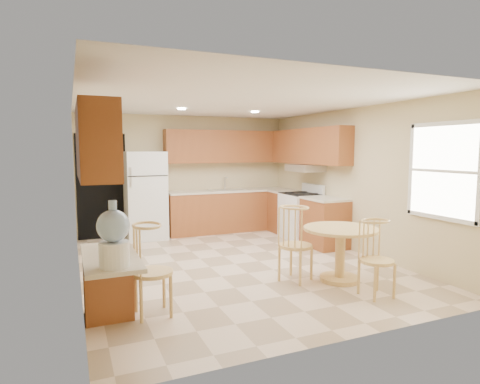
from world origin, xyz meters
name	(u,v)px	position (x,y,z in m)	size (l,w,h in m)	color
floor	(235,264)	(0.00, 0.00, 0.00)	(5.50, 5.50, 0.00)	beige
ceiling	(235,102)	(0.00, 0.00, 2.50)	(4.50, 5.50, 0.02)	white
wall_back	(187,174)	(0.00, 2.75, 1.25)	(4.50, 0.02, 2.50)	#C7B886
wall_front	(350,209)	(0.00, -2.75, 1.25)	(4.50, 0.02, 2.50)	#C7B886
wall_left	(77,190)	(-2.25, 0.00, 1.25)	(0.02, 5.50, 2.50)	#C7B886
wall_right	(353,180)	(2.25, 0.00, 1.25)	(0.02, 5.50, 2.50)	#C7B886
doorway	(102,187)	(-1.75, 2.73, 1.05)	(0.90, 0.02, 2.10)	black
base_cab_back	(229,211)	(0.88, 2.45, 0.43)	(2.75, 0.60, 0.87)	#995127
counter_back	(229,191)	(0.88, 2.45, 0.89)	(2.75, 0.63, 0.04)	beige
base_cab_right_a	(285,212)	(1.95, 1.85, 0.43)	(0.60, 0.59, 0.87)	#995127
counter_right_a	(286,191)	(1.95, 1.85, 0.89)	(0.63, 0.59, 0.04)	beige
base_cab_right_b	(325,223)	(1.95, 0.40, 0.43)	(0.60, 0.80, 0.87)	#995127
counter_right_b	(325,199)	(1.95, 0.40, 0.89)	(0.63, 0.80, 0.04)	beige
upper_cab_back	(227,147)	(0.88, 2.58, 1.85)	(2.75, 0.33, 0.70)	#995127
upper_cab_right	(308,146)	(2.08, 1.21, 1.85)	(0.33, 2.42, 0.70)	#995127
upper_cab_left	(96,142)	(-2.08, -1.60, 1.85)	(0.33, 1.40, 0.70)	#995127
sink	(228,190)	(0.85, 2.45, 0.91)	(0.78, 0.44, 0.01)	silver
range_hood	(305,168)	(2.00, 1.18, 1.42)	(0.50, 0.76, 0.14)	silver
desk_pedestal	(108,284)	(-2.00, -1.32, 0.36)	(0.48, 0.42, 0.72)	#995127
desk_top	(110,257)	(-2.00, -1.70, 0.75)	(0.50, 1.20, 0.04)	beige
window	(444,171)	(2.23, -1.85, 1.50)	(0.06, 1.12, 1.30)	white
can_light_a	(182,109)	(-0.50, 1.20, 2.48)	(0.14, 0.14, 0.02)	white
can_light_b	(255,112)	(0.90, 1.20, 2.48)	(0.14, 0.14, 0.02)	white
refrigerator	(145,195)	(-0.95, 2.40, 0.87)	(0.77, 0.75, 1.75)	white
stove	(301,215)	(1.92, 1.18, 0.47)	(0.65, 0.76, 1.09)	white
dining_table	(340,246)	(1.01, -1.30, 0.48)	(0.99, 0.99, 0.74)	#E1B970
chair_table_a	(300,237)	(0.46, -1.15, 0.62)	(0.45, 0.57, 1.02)	#E1B970
chair_table_b	(382,253)	(1.06, -2.04, 0.56)	(0.41, 0.41, 0.92)	#E1B970
chair_desk	(154,263)	(-1.55, -1.54, 0.60)	(0.44, 0.56, 0.99)	#E1B970
water_crock	(114,237)	(-2.00, -2.12, 1.03)	(0.28, 0.28, 0.58)	white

